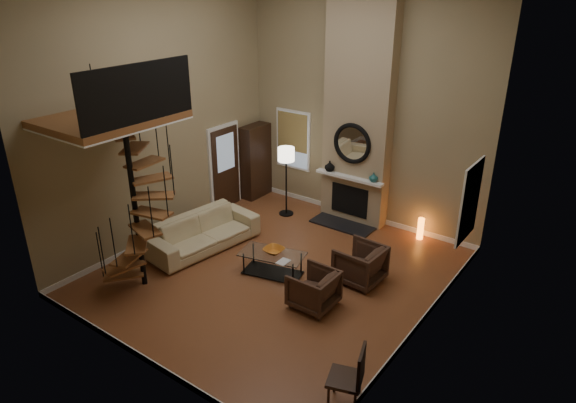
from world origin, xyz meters
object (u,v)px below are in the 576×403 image
Objects in this scene: hutch at (255,161)px; accent_lamp at (420,229)px; coffee_table at (272,261)px; sofa at (204,231)px; floor_lamp at (286,160)px; armchair_far at (317,290)px; side_chair at (352,375)px; armchair_near at (363,265)px.

hutch is 3.89× the size of accent_lamp.
accent_lamp is at bearing 60.40° from coffee_table.
accent_lamp is at bearing -40.94° from sofa.
sofa is 1.43× the size of floor_lamp.
armchair_far is 0.56× the size of coffee_table.
hutch reaches higher than armchair_far.
hutch is at bearing 139.13° from side_chair.
hutch is 7.59m from side_chair.
sofa is 1.85m from coffee_table.
armchair_near is (3.42, 0.82, -0.04)m from sofa.
hutch is 2.52× the size of armchair_far.
armchair_near is at bearing -68.39° from sofa.
hutch is 0.79× the size of sofa.
sofa is at bearing -139.04° from accent_lamp.
floor_lamp is at bearing -1.78° from sofa.
accent_lamp is at bearing 12.58° from floor_lamp.
hutch reaches higher than accent_lamp.
armchair_near is 1.26m from armchair_far.
armchair_far is (-0.26, -1.23, 0.00)m from armchair_near.
side_chair is (4.37, -4.47, -0.89)m from floor_lamp.
sofa is at bearing 156.82° from side_chair.
hutch is 5.31m from armchair_far.
floor_lamp is at bearing -167.42° from accent_lamp.
side_chair is at bearing 44.86° from armchair_far.
side_chair reaches higher than sofa.
coffee_table is at bearing -107.91° from armchair_far.
floor_lamp reaches higher than armchair_near.
hutch is at bearing -128.74° from armchair_far.
armchair_near is (4.36, -2.08, -0.60)m from hutch.
armchair_near is 3.19m from side_chair.
coffee_table is at bearing 144.85° from side_chair.
side_chair is (1.18, -5.18, 0.28)m from accent_lamp.
hutch is at bearing 160.40° from floor_lamp.
sofa is 2.50× the size of side_chair.
accent_lamp is (3.19, 0.71, -1.16)m from floor_lamp.
sofa reaches higher than coffee_table.
armchair_far is at bearing -89.24° from sofa.
armchair_near is at bearing -25.55° from hutch.
armchair_far reaches higher than coffee_table.
floor_lamp is 1.75× the size of side_chair.
coffee_table is 3.61m from side_chair.
accent_lamp is at bearing 173.04° from armchair_far.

